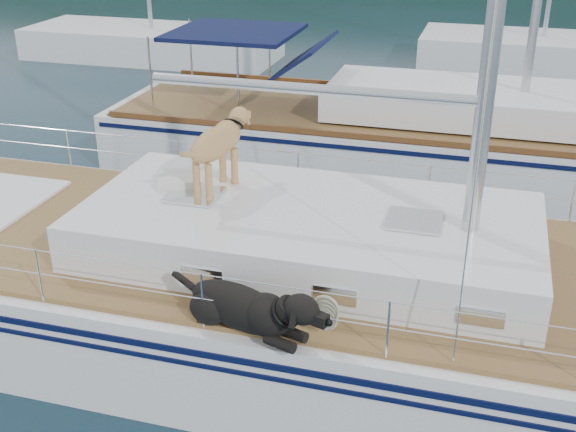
% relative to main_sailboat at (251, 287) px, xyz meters
% --- Properties ---
extents(ground, '(120.00, 120.00, 0.00)m').
position_rel_main_sailboat_xyz_m(ground, '(-0.09, 0.01, -0.68)').
color(ground, black).
rests_on(ground, ground).
extents(main_sailboat, '(12.00, 4.02, 14.01)m').
position_rel_main_sailboat_xyz_m(main_sailboat, '(0.00, 0.00, 0.00)').
color(main_sailboat, white).
rests_on(main_sailboat, ground).
extents(neighbor_sailboat, '(11.00, 3.50, 13.30)m').
position_rel_main_sailboat_xyz_m(neighbor_sailboat, '(0.87, 6.34, -0.05)').
color(neighbor_sailboat, white).
rests_on(neighbor_sailboat, ground).
extents(bg_boat_west, '(8.00, 3.00, 11.65)m').
position_rel_main_sailboat_xyz_m(bg_boat_west, '(-8.09, 14.01, -0.23)').
color(bg_boat_west, white).
rests_on(bg_boat_west, ground).
extents(bg_boat_center, '(7.20, 3.00, 11.65)m').
position_rel_main_sailboat_xyz_m(bg_boat_center, '(3.91, 16.01, -0.23)').
color(bg_boat_center, white).
rests_on(bg_boat_center, ground).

